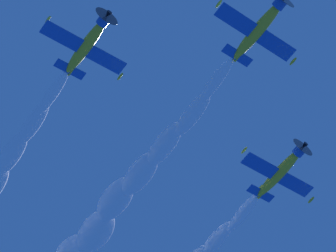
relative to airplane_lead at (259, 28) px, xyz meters
The scene contains 4 objects.
airplane_lead is the anchor object (origin of this frame).
airplane_left_wingman 14.35m from the airplane_lead, 104.52° to the left, with size 7.14×7.67×2.59m.
airplane_right_wingman 14.91m from the airplane_lead, 160.85° to the right, with size 7.04×7.60×3.08m.
smoke_trail_lead 29.08m from the airplane_lead, 151.19° to the left, with size 33.70×20.09×5.28m.
Camera 1 is at (2.89, -12.94, 2.18)m, focal length 71.11 mm.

